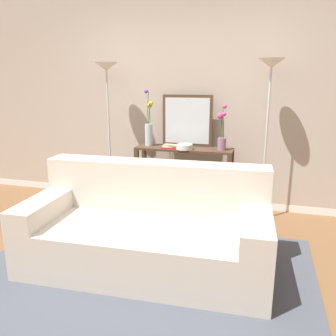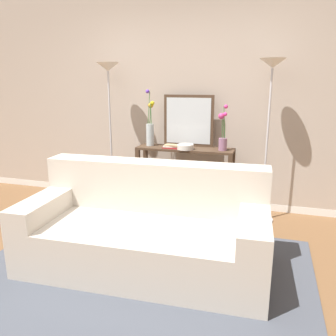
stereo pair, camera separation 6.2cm
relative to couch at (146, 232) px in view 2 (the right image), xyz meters
The scene contains 13 objects.
ground_plane 0.53m from the couch, 109.13° to the right, with size 16.00×16.00×0.02m, color brown.
back_wall 2.03m from the couch, 94.54° to the left, with size 12.00×0.15×2.71m.
area_rug 0.34m from the couch, 88.90° to the right, with size 2.85×2.04×0.01m.
couch is the anchor object (origin of this frame).
console_table 1.43m from the couch, 90.42° to the left, with size 1.20×0.33×0.80m.
floor_lamp_left 1.99m from the couch, 126.32° to the left, with size 0.28×0.28×1.82m.
floor_lamp_right 1.99m from the couch, 54.23° to the left, with size 0.28×0.28×1.83m.
wall_mirror 1.74m from the couch, 90.17° to the left, with size 0.63×0.02×0.64m.
vase_tall_flowers 1.67m from the couch, 108.32° to the left, with size 0.11×0.12×0.70m.
vase_short_flowers 1.60m from the couch, 71.87° to the left, with size 0.11×0.11×0.54m.
fruit_bowl 1.41m from the couch, 89.23° to the left, with size 0.20×0.20×0.07m.
book_stack 1.44m from the couch, 96.93° to the left, with size 0.21×0.13×0.05m.
book_row_under_console 1.46m from the couch, 101.25° to the left, with size 0.44×0.18×0.12m.
Camera 2 is at (1.12, -2.16, 1.59)m, focal length 36.09 mm.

